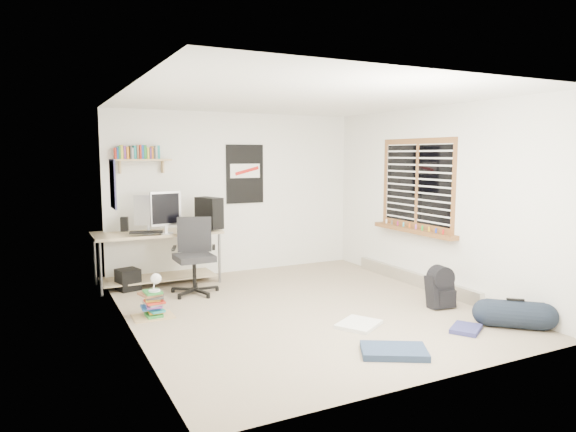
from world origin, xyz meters
name	(u,v)px	position (x,y,z in m)	size (l,w,h in m)	color
floor	(303,309)	(0.00, 0.00, -0.01)	(4.00, 4.50, 0.01)	gray
ceiling	(304,98)	(0.00, 0.00, 2.50)	(4.00, 4.50, 0.01)	white
back_wall	(236,193)	(0.00, 2.25, 1.25)	(4.00, 0.01, 2.50)	silver
left_wall	(129,215)	(-2.00, 0.00, 1.25)	(0.01, 4.50, 2.50)	silver
right_wall	(434,199)	(2.00, 0.00, 1.25)	(0.01, 4.50, 2.50)	silver
desk	(158,259)	(-1.30, 2.00, 0.36)	(1.76, 0.77, 0.80)	beige
monitor_left	(148,216)	(-1.45, 1.82, 1.01)	(0.38, 0.09, 0.42)	#A8A9AD
monitor_right	(166,215)	(-1.24, 1.69, 1.04)	(0.43, 0.11, 0.47)	#B4B3B8
pc_tower	(209,213)	(-0.61, 1.73, 1.02)	(0.20, 0.42, 0.45)	black
keyboard	(146,232)	(-1.51, 1.68, 0.81)	(0.44, 0.15, 0.02)	black
speaker_left	(124,224)	(-1.75, 1.97, 0.90)	(0.10, 0.10, 0.20)	black
speaker_right	(208,223)	(-0.64, 1.68, 0.88)	(0.08, 0.08, 0.16)	black
office_chair	(194,258)	(-0.98, 1.25, 0.49)	(0.67, 0.67, 1.02)	black
wall_shelf	(142,160)	(-1.45, 2.14, 1.78)	(0.80, 0.22, 0.24)	tan
poster_back_wall	(245,174)	(0.15, 2.23, 1.55)	(0.62, 0.03, 0.92)	black
poster_left_wall	(113,184)	(-1.99, 1.20, 1.50)	(0.02, 0.42, 0.60)	navy
window	(416,184)	(1.95, 0.30, 1.45)	(0.10, 1.50, 1.26)	brown
baseboard_heater	(414,279)	(1.96, 0.30, 0.09)	(0.08, 2.50, 0.18)	#B7B2A8
backpack	(440,291)	(1.51, -0.70, 0.20)	(0.30, 0.24, 0.41)	black
duffel_bag	(515,315)	(1.70, -1.63, 0.14)	(0.30, 0.30, 0.58)	black
tshirt	(359,324)	(0.24, -0.83, 0.02)	(0.46, 0.38, 0.04)	silver
jeans_a	(394,351)	(0.08, -1.64, 0.03)	(0.60, 0.38, 0.07)	#22324E
jeans_b	(466,329)	(1.16, -1.47, 0.03)	(0.36, 0.27, 0.05)	navy
book_stack	(153,304)	(-1.70, 0.49, 0.15)	(0.45, 0.37, 0.31)	brown
desk_lamp	(154,285)	(-1.68, 0.47, 0.38)	(0.13, 0.22, 0.22)	white
subwoofer	(128,280)	(-1.75, 1.84, 0.14)	(0.27, 0.27, 0.31)	black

